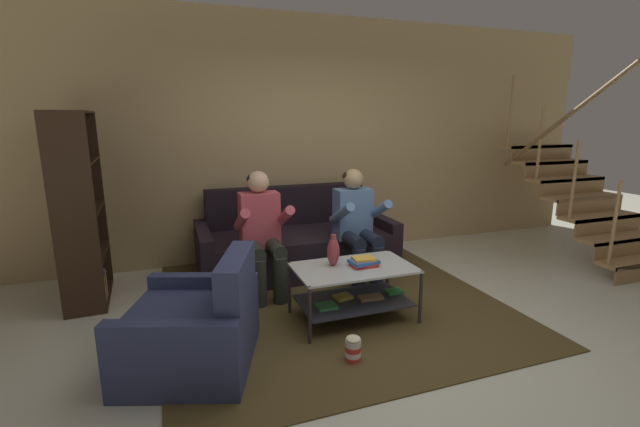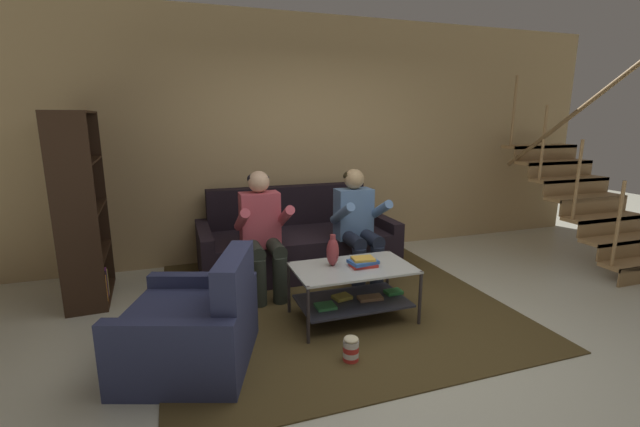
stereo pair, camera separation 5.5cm
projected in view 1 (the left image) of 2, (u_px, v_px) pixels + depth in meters
name	position (u px, v px, depth m)	size (l,w,h in m)	color
ground	(399.00, 341.00, 3.35)	(16.80, 16.80, 0.00)	beige
back_partition	(303.00, 139.00, 5.29)	(8.40, 0.12, 2.90)	tan
staircase_run	(582.00, 194.00, 5.25)	(1.07, 1.86, 2.26)	#AA8150
couch	(295.00, 244.00, 4.89)	(2.16, 0.99, 0.91)	black
person_seated_left	(262.00, 229.00, 4.11)	(0.50, 0.58, 1.21)	#272D24
person_seated_right	(357.00, 222.00, 4.44)	(0.50, 0.58, 1.19)	#1C2232
coffee_table	(354.00, 285.00, 3.66)	(1.01, 0.60, 0.48)	#BABFBC
area_rug	(324.00, 294.00, 4.22)	(3.02, 3.32, 0.01)	#4B3C1E
vase	(333.00, 251.00, 3.62)	(0.11, 0.11, 0.27)	#963339
book_stack	(364.00, 262.00, 3.63)	(0.25, 0.20, 0.07)	red
bookshelf	(76.00, 227.00, 3.93)	(0.38, 0.89, 1.77)	#311F14
armchair	(196.00, 329.00, 2.98)	(1.08, 1.13, 0.81)	navy
popcorn_tub	(353.00, 349.00, 3.05)	(0.11, 0.11, 0.19)	red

